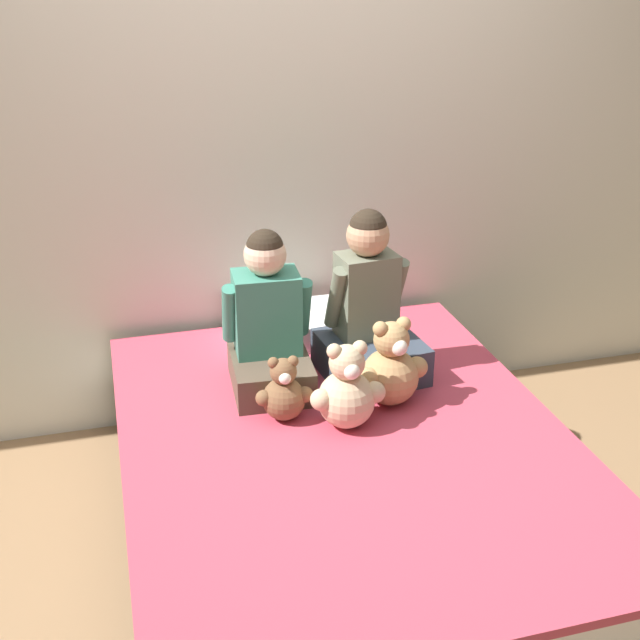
% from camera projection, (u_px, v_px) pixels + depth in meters
% --- Properties ---
extents(ground_plane, '(14.00, 14.00, 0.00)m').
position_uv_depth(ground_plane, '(344.00, 541.00, 2.92)').
color(ground_plane, '#93704C').
extents(wall_behind_bed, '(8.00, 0.06, 2.50)m').
position_uv_depth(wall_behind_bed, '(274.00, 138.00, 3.31)').
color(wall_behind_bed, silver).
rests_on(wall_behind_bed, ground_plane).
extents(bed, '(1.51, 1.94, 0.46)m').
position_uv_depth(bed, '(345.00, 490.00, 2.82)').
color(bed, '#2D2D33').
rests_on(bed, ground_plane).
extents(child_on_left, '(0.34, 0.38, 0.60)m').
position_uv_depth(child_on_left, '(268.00, 326.00, 2.95)').
color(child_on_left, brown).
rests_on(child_on_left, bed).
extents(child_on_right, '(0.39, 0.39, 0.65)m').
position_uv_depth(child_on_right, '(369.00, 315.00, 3.03)').
color(child_on_right, '#384251').
rests_on(child_on_right, bed).
extents(teddy_bear_held_by_left_child, '(0.20, 0.15, 0.24)m').
position_uv_depth(teddy_bear_held_by_left_child, '(284.00, 393.00, 2.78)').
color(teddy_bear_held_by_left_child, brown).
rests_on(teddy_bear_held_by_left_child, bed).
extents(teddy_bear_held_by_right_child, '(0.27, 0.21, 0.33)m').
position_uv_depth(teddy_bear_held_by_right_child, '(391.00, 368.00, 2.86)').
color(teddy_bear_held_by_right_child, tan).
rests_on(teddy_bear_held_by_right_child, bed).
extents(teddy_bear_between_children, '(0.27, 0.20, 0.32)m').
position_uv_depth(teddy_bear_between_children, '(347.00, 391.00, 2.72)').
color(teddy_bear_between_children, '#D1B78E').
rests_on(teddy_bear_between_children, bed).
extents(pillow_at_headboard, '(0.50, 0.33, 0.11)m').
position_uv_depth(pillow_at_headboard, '(292.00, 326.00, 3.38)').
color(pillow_at_headboard, white).
rests_on(pillow_at_headboard, bed).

